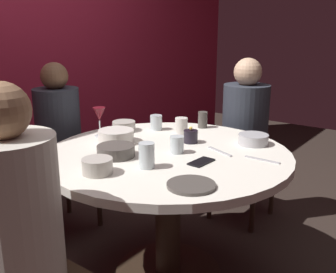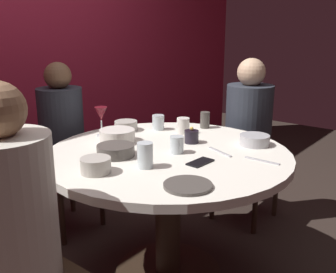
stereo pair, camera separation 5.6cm
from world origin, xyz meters
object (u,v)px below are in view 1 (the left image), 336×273
at_px(seated_diner_back, 59,131).
at_px(cup_by_right_diner, 156,123).
at_px(wine_glass, 99,115).
at_px(candle_holder, 191,136).
at_px(cup_center_front, 177,145).
at_px(cell_phone, 201,162).
at_px(dining_table, 168,180).
at_px(bowl_salad_center, 116,151).
at_px(bowl_sauce_side, 97,166).
at_px(seated_diner_left, 13,215).
at_px(cup_near_candle, 181,126).
at_px(dinner_plate, 191,185).
at_px(bowl_serving_large, 253,139).
at_px(bowl_small_white, 116,136).
at_px(cup_by_left_diner, 203,120).
at_px(bowl_rice_portion, 124,126).
at_px(seated_diner_right, 245,123).
at_px(cup_far_edge, 147,155).

bearing_deg(seated_diner_back, cup_by_right_diner, 28.09).
bearing_deg(wine_glass, candle_holder, -66.67).
relative_size(cup_by_right_diner, cup_center_front, 1.05).
bearing_deg(cell_phone, dining_table, -8.95).
height_order(bowl_salad_center, bowl_sauce_side, bowl_sauce_side).
bearing_deg(dining_table, seated_diner_left, 180.00).
xyz_separation_m(bowl_salad_center, cup_by_right_diner, (0.54, 0.17, 0.02)).
distance_m(dining_table, cup_near_candle, 0.42).
distance_m(dinner_plate, bowl_serving_large, 0.71).
bearing_deg(bowl_small_white, cup_by_left_diner, -20.22).
height_order(bowl_salad_center, bowl_small_white, bowl_small_white).
bearing_deg(bowl_salad_center, cup_by_left_diner, -2.79).
bearing_deg(wine_glass, dinner_plate, -109.77).
relative_size(candle_holder, dinner_plate, 0.46).
bearing_deg(cup_center_front, dining_table, 96.40).
bearing_deg(bowl_rice_portion, dinner_plate, -120.48).
distance_m(seated_diner_left, cell_phone, 0.88).
relative_size(bowl_small_white, bowl_sauce_side, 1.46).
bearing_deg(candle_holder, cup_center_front, -166.75).
height_order(seated_diner_right, bowl_rice_portion, seated_diner_right).
bearing_deg(cup_center_front, bowl_small_white, 97.44).
bearing_deg(dinner_plate, seated_diner_left, 148.05).
relative_size(seated_diner_back, bowl_serving_large, 7.06).
height_order(cell_phone, bowl_sauce_side, bowl_sauce_side).
relative_size(cup_by_right_diner, cup_far_edge, 0.79).
xyz_separation_m(seated_diner_right, bowl_rice_portion, (-0.74, 0.47, 0.05)).
bearing_deg(cell_phone, bowl_rice_portion, -14.49).
relative_size(seated_diner_right, cup_by_left_diner, 11.24).
bearing_deg(dinner_plate, bowl_salad_center, 79.62).
bearing_deg(candle_holder, bowl_serving_large, -58.36).
bearing_deg(dining_table, seated_diner_right, 0.00).
relative_size(candle_holder, bowl_rice_portion, 0.65).
relative_size(seated_diner_right, candle_holder, 12.58).
height_order(dinner_plate, bowl_small_white, bowl_small_white).
bearing_deg(dining_table, cup_by_left_diner, 12.73).
distance_m(seated_diner_back, cup_center_front, 0.96).
height_order(dinner_plate, cup_by_left_diner, cup_by_left_diner).
bearing_deg(bowl_salad_center, candle_holder, -20.92).
bearing_deg(candle_holder, cup_near_candle, 49.58).
distance_m(seated_diner_right, cup_far_edge, 1.17).
height_order(dining_table, bowl_rice_portion, bowl_rice_portion).
xyz_separation_m(seated_diner_back, bowl_sauce_side, (-0.45, -0.85, 0.07)).
bearing_deg(seated_diner_left, dining_table, 0.00).
xyz_separation_m(bowl_rice_portion, cup_by_left_diner, (0.36, -0.35, 0.02)).
relative_size(bowl_serving_large, cup_by_right_diner, 1.75).
distance_m(bowl_small_white, cup_center_front, 0.39).
height_order(dinner_plate, bowl_rice_portion, bowl_rice_portion).
distance_m(seated_diner_left, seated_diner_back, 1.28).
bearing_deg(cup_center_front, bowl_salad_center, 137.81).
xyz_separation_m(bowl_sauce_side, bowl_rice_portion, (0.62, 0.42, -0.00)).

